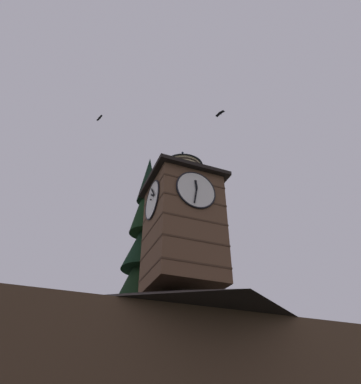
% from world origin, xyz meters
% --- Properties ---
extents(building_main, '(16.01, 10.22, 7.01)m').
position_xyz_m(building_main, '(0.47, -2.09, 3.58)').
color(building_main, '#4F3927').
rests_on(building_main, ground_plane).
extents(clock_tower, '(4.48, 4.48, 9.40)m').
position_xyz_m(clock_tower, '(-0.11, -1.83, 11.11)').
color(clock_tower, brown).
rests_on(clock_tower, building_main).
extents(pine_tree_behind, '(4.96, 4.96, 19.12)m').
position_xyz_m(pine_tree_behind, '(0.81, -6.50, 7.61)').
color(pine_tree_behind, '#473323').
rests_on(pine_tree_behind, ground_plane).
extents(moon, '(2.07, 2.07, 2.07)m').
position_xyz_m(moon, '(-11.15, -30.62, 11.05)').
color(moon, silver).
extents(flying_bird_high, '(0.34, 0.71, 0.11)m').
position_xyz_m(flying_bird_high, '(5.45, -4.64, 20.14)').
color(flying_bird_high, black).
extents(flying_bird_low, '(0.41, 0.72, 0.15)m').
position_xyz_m(flying_bird_low, '(-2.00, 0.33, 18.74)').
color(flying_bird_low, black).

